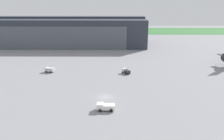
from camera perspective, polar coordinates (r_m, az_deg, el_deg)
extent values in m
plane|color=gray|center=(70.85, -1.66, -6.58)|extent=(440.00, 440.00, 0.00)
cube|color=#39733A|center=(235.08, -0.08, 9.55)|extent=(440.00, 56.00, 0.08)
cube|color=#2D333D|center=(161.14, -11.14, 9.22)|extent=(104.17, 38.73, 17.21)
cube|color=#4C515B|center=(142.47, -12.65, 7.55)|extent=(79.17, 0.30, 13.77)
cube|color=#2D333D|center=(160.32, -11.33, 12.49)|extent=(104.17, 9.29, 1.20)
sphere|color=#282B33|center=(112.87, 25.67, 2.73)|extent=(2.91, 2.91, 2.91)
cube|color=#282B33|center=(116.14, 25.53, 3.28)|extent=(4.31, 5.85, 0.28)
cube|color=silver|center=(94.16, 3.08, -0.05)|extent=(2.24, 2.16, 1.51)
cube|color=#28282D|center=(92.75, 3.71, -0.43)|extent=(2.63, 2.80, 1.14)
cylinder|color=black|center=(94.89, 3.54, -0.40)|extent=(0.58, 0.72, 0.69)
cylinder|color=black|center=(93.87, 2.59, -0.57)|extent=(0.58, 0.72, 0.69)
cylinder|color=black|center=(93.14, 4.32, -0.74)|extent=(0.58, 0.72, 0.69)
cylinder|color=black|center=(92.10, 3.35, -0.91)|extent=(0.58, 0.72, 0.69)
cube|color=white|center=(62.25, -2.90, -8.77)|extent=(1.83, 2.18, 1.51)
cube|color=white|center=(62.21, -0.68, -8.94)|extent=(2.98, 2.19, 1.17)
cylinder|color=black|center=(63.62, -2.77, -8.94)|extent=(0.86, 0.27, 0.86)
cylinder|color=black|center=(61.52, -2.92, -9.86)|extent=(0.86, 0.27, 0.86)
cylinder|color=black|center=(63.50, -0.17, -8.97)|extent=(0.86, 0.27, 0.86)
cylinder|color=black|center=(61.39, -0.22, -9.90)|extent=(0.86, 0.27, 0.86)
cube|color=silver|center=(98.92, -15.57, 0.19)|extent=(1.55, 2.22, 1.55)
cube|color=#B7BCC6|center=(98.00, -14.67, 0.07)|extent=(3.06, 2.67, 1.42)
cylinder|color=black|center=(99.91, -15.10, -0.08)|extent=(0.77, 0.45, 0.72)
cylinder|color=black|center=(98.13, -15.77, -0.42)|extent=(0.77, 0.45, 0.72)
cylinder|color=black|center=(98.80, -14.03, -0.18)|extent=(0.77, 0.45, 0.72)
cylinder|color=black|center=(97.00, -14.69, -0.53)|extent=(0.77, 0.45, 0.72)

